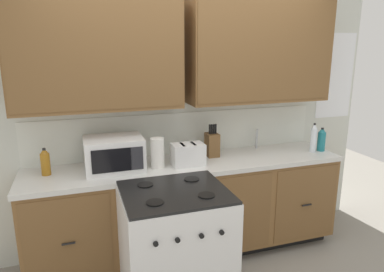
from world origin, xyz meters
name	(u,v)px	position (x,y,z in m)	size (l,w,h in m)	color
ground_plane	(200,271)	(0.00, 0.00, 0.00)	(8.00, 8.00, 0.00)	gray
wall_unit	(182,78)	(0.00, 0.50, 1.66)	(4.04, 0.40, 2.49)	silver
counter_run	(189,208)	(0.00, 0.30, 0.47)	(2.87, 0.64, 0.92)	black
stove_range	(176,249)	(-0.31, -0.33, 0.47)	(0.76, 0.68, 0.95)	white
microwave	(114,154)	(-0.66, 0.31, 1.06)	(0.48, 0.37, 0.28)	white
toaster	(188,154)	(-0.03, 0.24, 1.01)	(0.28, 0.18, 0.19)	white
knife_block	(212,144)	(0.27, 0.41, 1.03)	(0.11, 0.14, 0.31)	brown
sink_faucet	(257,139)	(0.79, 0.51, 1.02)	(0.02, 0.02, 0.20)	#B2B5BA
paper_towel_roll	(157,153)	(-0.30, 0.26, 1.05)	(0.12, 0.12, 0.26)	white
bottle_amber	(45,162)	(-1.20, 0.36, 1.03)	(0.07, 0.07, 0.22)	#9E6619
bottle_clear	(314,138)	(1.26, 0.22, 1.06)	(0.06, 0.06, 0.29)	silver
bottle_teal	(321,140)	(1.36, 0.23, 1.03)	(0.08, 0.08, 0.24)	#1E707A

